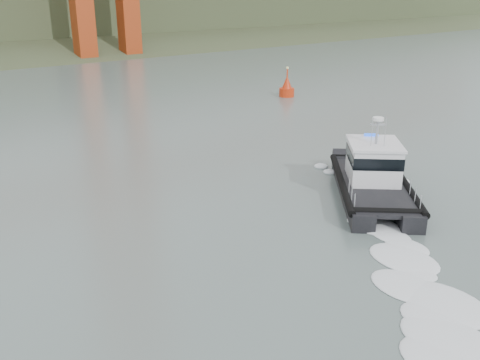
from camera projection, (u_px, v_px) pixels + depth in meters
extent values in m
plane|color=slate|center=(365.00, 294.00, 21.61)|extent=(400.00, 400.00, 0.00)
cube|color=black|center=(351.00, 190.00, 31.44)|extent=(7.46, 8.48, 1.10)
cube|color=black|center=(394.00, 191.00, 31.29)|extent=(7.46, 8.48, 1.10)
cube|color=black|center=(374.00, 186.00, 30.79)|extent=(8.45, 9.03, 0.23)
cube|color=silver|center=(373.00, 162.00, 31.24)|extent=(4.24, 4.31, 2.11)
cube|color=black|center=(374.00, 156.00, 31.11)|extent=(4.32, 4.38, 0.69)
cube|color=silver|center=(375.00, 144.00, 30.85)|extent=(4.50, 4.56, 0.15)
cylinder|color=#999BA1|center=(377.00, 132.00, 30.33)|extent=(0.15, 0.15, 1.65)
cylinder|color=white|center=(378.00, 119.00, 30.06)|extent=(0.64, 0.64, 0.17)
cylinder|color=#B5290C|center=(287.00, 93.00, 59.41)|extent=(1.67, 1.67, 1.11)
cone|color=#B5290C|center=(287.00, 83.00, 59.02)|extent=(1.30, 1.30, 1.67)
cylinder|color=#B5290C|center=(287.00, 73.00, 58.64)|extent=(0.15, 0.15, 0.93)
sphere|color=#E5D87F|center=(287.00, 68.00, 58.45)|extent=(0.28, 0.28, 0.28)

